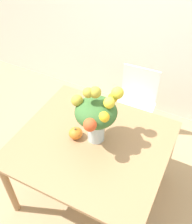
{
  "coord_description": "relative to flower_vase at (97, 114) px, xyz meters",
  "views": [
    {
      "loc": [
        0.66,
        -1.24,
        2.38
      ],
      "look_at": [
        0.01,
        0.05,
        1.04
      ],
      "focal_mm": 42.0,
      "sensor_mm": 36.0,
      "label": 1
    }
  ],
  "objects": [
    {
      "name": "ground_plane",
      "position": [
        -0.02,
        -0.05,
        -1.02
      ],
      "size": [
        12.0,
        12.0,
        0.0
      ],
      "primitive_type": "plane",
      "color": "tan"
    },
    {
      "name": "wall_back",
      "position": [
        -0.02,
        1.43,
        0.33
      ],
      "size": [
        8.0,
        0.06,
        2.7
      ],
      "color": "silver",
      "rests_on": "ground_plane"
    },
    {
      "name": "dining_table",
      "position": [
        -0.02,
        -0.05,
        -0.37
      ],
      "size": [
        1.23,
        1.11,
        0.74
      ],
      "color": "#9E754C",
      "rests_on": "ground_plane"
    },
    {
      "name": "flower_vase",
      "position": [
        0.0,
        0.0,
        0.0
      ],
      "size": [
        0.35,
        0.43,
        0.53
      ],
      "color": "silver",
      "rests_on": "dining_table"
    },
    {
      "name": "pumpkin",
      "position": [
        -0.16,
        -0.06,
        -0.23
      ],
      "size": [
        0.11,
        0.11,
        0.1
      ],
      "color": "orange",
      "rests_on": "dining_table"
    },
    {
      "name": "dining_chair_near_window",
      "position": [
        0.05,
        0.84,
        -0.55
      ],
      "size": [
        0.44,
        0.44,
        0.87
      ],
      "rotation": [
        0.0,
        0.0,
        0.05
      ],
      "color": "white",
      "rests_on": "ground_plane"
    }
  ]
}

